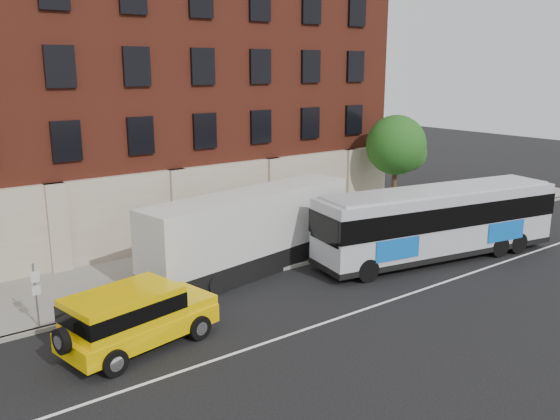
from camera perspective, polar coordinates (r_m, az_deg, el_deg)
ground at (r=21.60m, az=5.17°, el=-11.35°), size 120.00×120.00×0.00m
sidewalk at (r=28.39m, az=-7.10°, el=-4.97°), size 60.00×6.00×0.15m
kerb at (r=25.97m, az=-3.77°, el=-6.71°), size 60.00×0.25×0.15m
lane_line at (r=21.94m, az=4.28°, el=-10.91°), size 60.00×0.12×0.01m
building at (r=34.04m, az=-14.30°, el=10.74°), size 30.00×12.10×15.00m
sign_pole at (r=22.47m, az=-22.65°, el=-7.39°), size 0.30×0.20×2.50m
street_tree at (r=36.19m, az=11.27°, el=6.00°), size 3.60×3.60×6.20m
city_bus at (r=29.31m, az=15.10°, el=-0.96°), size 13.06×5.00×3.50m
yellow_suv at (r=20.17m, az=-14.15°, el=-9.90°), size 5.62×3.13×2.09m
shipping_container at (r=26.62m, az=-2.81°, el=-2.20°), size 11.30×4.14×3.69m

